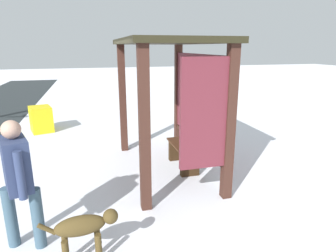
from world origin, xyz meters
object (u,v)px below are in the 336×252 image
(person_walking, at_px, (18,176))
(bus_shelter, at_px, (179,79))
(dog, at_px, (84,228))
(bench_left_inside, at_px, (184,151))
(grit_bin, at_px, (41,119))

(person_walking, bearing_deg, bus_shelter, 124.34)
(person_walking, distance_m, dog, 1.00)
(bench_left_inside, bearing_deg, person_walking, -55.60)
(person_walking, distance_m, grit_bin, 5.45)
(person_walking, bearing_deg, bench_left_inside, 124.40)
(bench_left_inside, distance_m, dog, 3.00)
(dog, relative_size, grit_bin, 1.18)
(bus_shelter, height_order, dog, bus_shelter)
(person_walking, height_order, grit_bin, person_walking)
(dog, xyz_separation_m, grit_bin, (-5.87, -1.26, -0.07))
(bus_shelter, distance_m, bench_left_inside, 1.48)
(bench_left_inside, distance_m, grit_bin, 4.80)
(bus_shelter, height_order, bench_left_inside, bus_shelter)
(bench_left_inside, height_order, person_walking, person_walking)
(bench_left_inside, relative_size, dog, 1.20)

